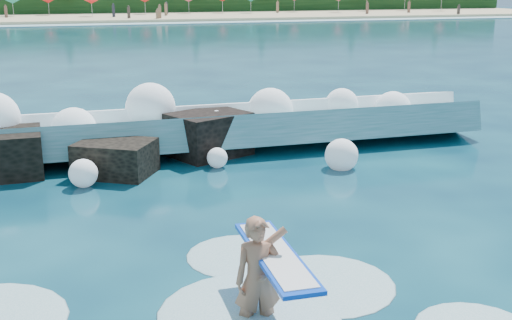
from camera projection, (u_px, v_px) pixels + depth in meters
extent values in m
plane|color=#07273D|center=(207.00, 261.00, 11.30)|extent=(200.00, 200.00, 0.00)
cube|color=tan|center=(76.00, 18.00, 83.19)|extent=(140.00, 20.00, 0.40)
cube|color=silver|center=(79.00, 24.00, 73.08)|extent=(140.00, 5.00, 0.08)
cube|color=teal|center=(176.00, 136.00, 18.42)|extent=(18.49, 2.82, 1.54)
cube|color=white|center=(171.00, 115.00, 19.03)|extent=(18.49, 1.30, 0.72)
cube|color=black|center=(116.00, 161.00, 16.30)|extent=(2.30, 2.15, 1.02)
cube|color=black|center=(209.00, 138.00, 18.12)|extent=(2.53, 2.33, 1.42)
imported|color=#A76A4E|center=(258.00, 280.00, 9.20)|extent=(0.73, 0.52, 1.89)
cube|color=blue|center=(276.00, 255.00, 9.24)|extent=(0.66, 2.60, 0.06)
cube|color=white|center=(276.00, 254.00, 9.24)|extent=(0.55, 2.38, 0.06)
sphere|color=white|center=(74.00, 131.00, 17.77)|extent=(1.31, 1.31, 1.31)
sphere|color=white|center=(151.00, 108.00, 18.45)|extent=(1.45, 1.45, 1.45)
sphere|color=white|center=(217.00, 130.00, 18.40)|extent=(1.12, 1.12, 1.12)
sphere|color=white|center=(270.00, 111.00, 19.34)|extent=(1.39, 1.39, 1.39)
sphere|color=white|center=(342.00, 105.00, 20.03)|extent=(1.04, 1.04, 1.04)
sphere|color=white|center=(393.00, 110.00, 20.07)|extent=(1.17, 1.17, 1.17)
sphere|color=white|center=(83.00, 173.00, 15.29)|extent=(0.69, 0.69, 0.69)
sphere|color=white|center=(217.00, 158.00, 16.91)|extent=(0.55, 0.55, 0.55)
sphere|color=white|center=(341.00, 155.00, 16.83)|extent=(0.88, 0.88, 0.88)
ellipsoid|color=silver|center=(249.00, 314.00, 9.51)|extent=(2.77, 2.77, 0.14)
ellipsoid|color=silver|center=(324.00, 284.00, 10.44)|extent=(2.33, 2.33, 0.12)
ellipsoid|color=silver|center=(241.00, 256.00, 11.52)|extent=(1.97, 1.97, 0.10)
cone|color=#148273|center=(12.00, 2.00, 83.42)|extent=(2.00, 2.00, 0.50)
cone|color=red|center=(48.00, 1.00, 85.77)|extent=(2.00, 2.00, 0.50)
cone|color=red|center=(91.00, 2.00, 83.10)|extent=(2.00, 2.00, 0.50)
cone|color=red|center=(145.00, 0.00, 88.80)|extent=(2.00, 2.00, 0.50)
cone|color=#C43959|center=(189.00, 0.00, 90.46)|extent=(2.00, 2.00, 0.50)
cone|color=red|center=(222.00, 0.00, 92.54)|extent=(2.00, 2.00, 0.50)
cone|color=#148273|center=(251.00, 0.00, 92.25)|extent=(2.00, 2.00, 0.50)
cube|color=#3F332D|center=(329.00, 7.00, 92.82)|extent=(0.35, 0.22, 1.58)
cube|color=#8C664C|center=(174.00, 10.00, 84.82)|extent=(0.35, 0.22, 1.40)
cube|color=brown|center=(370.00, 6.00, 98.27)|extent=(0.35, 0.22, 1.46)
cube|color=#3F332D|center=(459.00, 11.00, 89.15)|extent=(0.35, 0.22, 1.51)
cube|color=#3F332D|center=(230.00, 11.00, 83.12)|extent=(0.35, 0.22, 1.41)
cube|color=#8C664C|center=(330.00, 9.00, 88.72)|extent=(0.35, 0.22, 1.51)
cube|color=#262633|center=(397.00, 8.00, 90.73)|extent=(0.35, 0.22, 1.57)
cube|color=brown|center=(187.00, 12.00, 81.46)|extent=(0.35, 0.22, 1.38)
cube|color=#8C664C|center=(268.00, 7.00, 92.30)|extent=(0.35, 0.22, 1.56)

